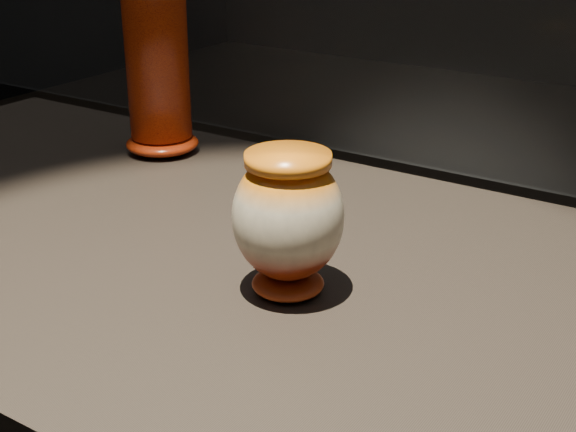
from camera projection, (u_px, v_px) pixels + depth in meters
name	position (u px, v px, depth m)	size (l,w,h in m)	color
main_vase	(288.00, 219.00, 0.92)	(0.17, 0.17, 0.17)	maroon
tall_vase	(156.00, 41.00, 1.37)	(0.15, 0.15, 0.41)	#BB370C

